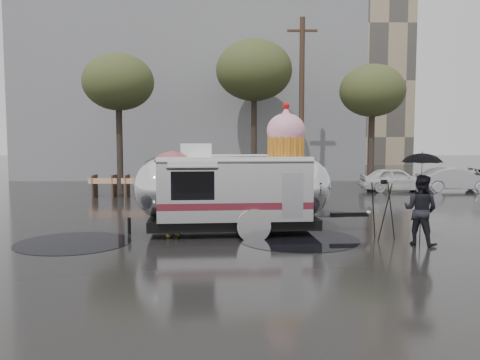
{
  "coord_description": "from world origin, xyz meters",
  "views": [
    {
      "loc": [
        -1.06,
        -13.24,
        2.78
      ],
      "look_at": [
        -0.91,
        1.2,
        1.52
      ],
      "focal_mm": 38.0,
      "sensor_mm": 36.0,
      "label": 1
    }
  ],
  "objects_px": {
    "person_right": "(421,210)",
    "tripod": "(383,203)",
    "person_left": "(173,207)",
    "airstream_trailer": "(236,187)"
  },
  "relations": [
    {
      "from": "person_left",
      "to": "tripod",
      "type": "relative_size",
      "value": 0.99
    },
    {
      "from": "person_left",
      "to": "person_right",
      "type": "distance_m",
      "value": 6.58
    },
    {
      "from": "person_left",
      "to": "tripod",
      "type": "bearing_deg",
      "value": -38.63
    },
    {
      "from": "person_left",
      "to": "person_right",
      "type": "xyz_separation_m",
      "value": [
        6.45,
        -1.27,
        0.1
      ]
    },
    {
      "from": "airstream_trailer",
      "to": "person_left",
      "type": "bearing_deg",
      "value": -170.52
    },
    {
      "from": "person_left",
      "to": "tripod",
      "type": "xyz_separation_m",
      "value": [
        5.72,
        -0.52,
        0.18
      ]
    },
    {
      "from": "person_left",
      "to": "person_right",
      "type": "height_order",
      "value": "person_right"
    },
    {
      "from": "airstream_trailer",
      "to": "person_right",
      "type": "bearing_deg",
      "value": -24.37
    },
    {
      "from": "person_right",
      "to": "tripod",
      "type": "height_order",
      "value": "person_right"
    },
    {
      "from": "person_left",
      "to": "person_right",
      "type": "relative_size",
      "value": 0.89
    }
  ]
}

